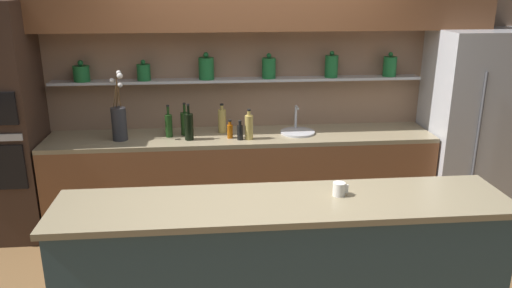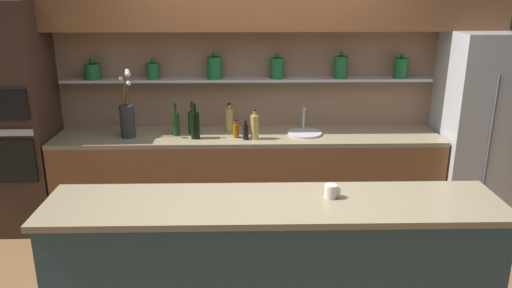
% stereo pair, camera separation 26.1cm
% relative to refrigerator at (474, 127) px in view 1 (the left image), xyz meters
% --- Properties ---
extents(back_wall_unit, '(5.20, 0.44, 2.60)m').
position_rel_refrigerator_xyz_m(back_wall_unit, '(-2.15, 0.33, 0.61)').
color(back_wall_unit, '#937056').
rests_on(back_wall_unit, ground_plane).
extents(back_counter_unit, '(3.65, 0.62, 0.92)m').
position_rel_refrigerator_xyz_m(back_counter_unit, '(-2.30, 0.04, -0.48)').
color(back_counter_unit, brown).
rests_on(back_counter_unit, ground_plane).
extents(island_counter, '(2.82, 0.61, 1.02)m').
position_rel_refrigerator_xyz_m(island_counter, '(-2.15, -1.72, -0.43)').
color(island_counter, '#334C56').
rests_on(island_counter, ground_plane).
extents(refrigerator, '(0.90, 0.73, 1.89)m').
position_rel_refrigerator_xyz_m(refrigerator, '(0.00, 0.00, 0.00)').
color(refrigerator, '#B7B7BC').
rests_on(refrigerator, ground_plane).
extents(oven_tower, '(0.61, 0.64, 2.16)m').
position_rel_refrigerator_xyz_m(oven_tower, '(-4.45, 0.04, 0.14)').
color(oven_tower, '#3D281E').
rests_on(oven_tower, ground_plane).
extents(flower_vase, '(0.14, 0.15, 0.64)m').
position_rel_refrigerator_xyz_m(flower_vase, '(-3.41, -0.01, 0.16)').
color(flower_vase, '#2D2D33').
rests_on(flower_vase, back_counter_unit).
extents(sink_fixture, '(0.33, 0.33, 0.25)m').
position_rel_refrigerator_xyz_m(sink_fixture, '(-1.75, 0.05, -0.00)').
color(sink_fixture, '#B7B7BC').
rests_on(sink_fixture, back_counter_unit).
extents(bottle_wine_0, '(0.08, 0.08, 0.31)m').
position_rel_refrigerator_xyz_m(bottle_wine_0, '(-2.83, 0.10, 0.09)').
color(bottle_wine_0, '#193814').
rests_on(bottle_wine_0, back_counter_unit).
extents(bottle_sauce_1, '(0.05, 0.05, 0.17)m').
position_rel_refrigerator_xyz_m(bottle_sauce_1, '(-2.41, -0.05, 0.05)').
color(bottle_sauce_1, '#9E4C0A').
rests_on(bottle_sauce_1, back_counter_unit).
extents(bottle_spirit_2, '(0.08, 0.08, 0.28)m').
position_rel_refrigerator_xyz_m(bottle_spirit_2, '(-2.47, 0.14, 0.09)').
color(bottle_spirit_2, tan).
rests_on(bottle_spirit_2, back_counter_unit).
extents(bottle_wine_3, '(0.07, 0.07, 0.31)m').
position_rel_refrigerator_xyz_m(bottle_wine_3, '(-2.97, 0.04, 0.09)').
color(bottle_wine_3, '#193814').
rests_on(bottle_wine_3, back_counter_unit).
extents(bottle_sauce_4, '(0.05, 0.05, 0.18)m').
position_rel_refrigerator_xyz_m(bottle_sauce_4, '(-2.32, -0.11, 0.05)').
color(bottle_sauce_4, black).
rests_on(bottle_sauce_4, back_counter_unit).
extents(bottle_wine_5, '(0.08, 0.08, 0.34)m').
position_rel_refrigerator_xyz_m(bottle_wine_5, '(-2.78, -0.07, 0.10)').
color(bottle_wine_5, black).
rests_on(bottle_wine_5, back_counter_unit).
extents(bottle_spirit_6, '(0.08, 0.08, 0.28)m').
position_rel_refrigerator_xyz_m(bottle_spirit_6, '(-2.23, -0.10, 0.09)').
color(bottle_spirit_6, tan).
rests_on(bottle_spirit_6, back_counter_unit).
extents(coffee_mug, '(0.10, 0.08, 0.09)m').
position_rel_refrigerator_xyz_m(coffee_mug, '(-1.79, -1.67, 0.12)').
color(coffee_mug, silver).
rests_on(coffee_mug, island_counter).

